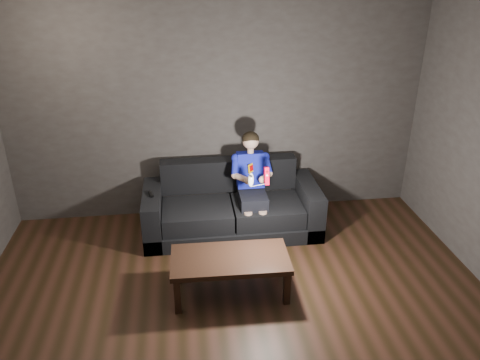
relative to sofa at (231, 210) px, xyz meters
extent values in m
plane|color=black|center=(-0.10, -1.97, -0.26)|extent=(5.00, 5.00, 0.00)
cube|color=#3A3433|center=(-0.10, 0.53, 1.09)|extent=(5.00, 0.04, 2.70)
cube|color=silver|center=(-0.10, -1.97, 2.44)|extent=(5.00, 5.00, 0.02)
cube|color=black|center=(0.00, -0.03, -0.17)|extent=(2.05, 0.88, 0.18)
cube|color=black|center=(-0.41, -0.12, 0.03)|extent=(0.80, 0.62, 0.21)
cube|color=black|center=(0.41, -0.12, 0.03)|extent=(0.80, 0.62, 0.21)
cube|color=black|center=(0.00, 0.31, 0.33)|extent=(1.64, 0.20, 0.40)
cube|color=black|center=(-0.92, -0.03, 0.02)|extent=(0.20, 0.88, 0.56)
cube|color=black|center=(0.92, -0.03, 0.02)|extent=(0.20, 0.88, 0.56)
cube|color=black|center=(0.23, -0.14, 0.21)|extent=(0.31, 0.39, 0.15)
cube|color=#100D88|center=(0.23, 0.06, 0.49)|extent=(0.31, 0.22, 0.43)
cube|color=#FFBD04|center=(0.23, -0.03, 0.55)|extent=(0.10, 0.10, 0.10)
cube|color=#B90201|center=(0.23, -0.03, 0.55)|extent=(0.06, 0.06, 0.07)
cylinder|color=tan|center=(0.23, 0.06, 0.73)|extent=(0.07, 0.07, 0.06)
sphere|color=tan|center=(0.23, 0.06, 0.84)|extent=(0.19, 0.19, 0.19)
ellipsoid|color=black|center=(0.23, 0.07, 0.87)|extent=(0.20, 0.20, 0.17)
cylinder|color=#100D88|center=(0.04, 0.00, 0.56)|extent=(0.08, 0.23, 0.20)
cylinder|color=#100D88|center=(0.43, 0.00, 0.56)|extent=(0.08, 0.23, 0.20)
cylinder|color=tan|center=(0.10, -0.17, 0.52)|extent=(0.15, 0.25, 0.11)
cylinder|color=tan|center=(0.38, -0.17, 0.52)|extent=(0.15, 0.25, 0.11)
sphere|color=tan|center=(0.15, -0.27, 0.51)|extent=(0.09, 0.09, 0.09)
sphere|color=tan|center=(0.32, -0.27, 0.51)|extent=(0.09, 0.09, 0.09)
cylinder|color=tan|center=(0.15, -0.35, -0.02)|extent=(0.09, 0.09, 0.35)
cylinder|color=tan|center=(0.32, -0.35, -0.02)|extent=(0.09, 0.09, 0.35)
cube|color=red|center=(0.32, -0.49, 0.66)|extent=(0.05, 0.08, 0.20)
cube|color=maroon|center=(0.32, -0.51, 0.71)|extent=(0.03, 0.01, 0.03)
cylinder|color=silver|center=(0.32, -0.51, 0.64)|extent=(0.02, 0.01, 0.02)
ellipsoid|color=silver|center=(0.15, -0.49, 0.62)|extent=(0.08, 0.11, 0.16)
cylinder|color=black|center=(0.15, -0.52, 0.67)|extent=(0.03, 0.01, 0.03)
cube|color=black|center=(-0.92, -0.08, 0.31)|extent=(0.07, 0.14, 0.03)
cube|color=black|center=(-0.92, -0.03, 0.33)|extent=(0.02, 0.02, 0.00)
cube|color=black|center=(-0.14, -1.18, 0.12)|extent=(1.14, 0.59, 0.05)
cube|color=black|center=(-0.66, -1.41, -0.08)|extent=(0.06, 0.06, 0.36)
cube|color=black|center=(0.37, -1.41, -0.08)|extent=(0.06, 0.06, 0.36)
cube|color=black|center=(-0.66, -0.96, -0.08)|extent=(0.06, 0.06, 0.36)
cube|color=black|center=(0.37, -0.96, -0.08)|extent=(0.06, 0.06, 0.36)
camera|label=1|loc=(-0.52, -4.86, 2.71)|focal=35.00mm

